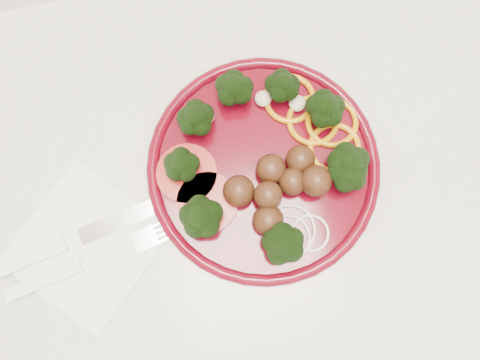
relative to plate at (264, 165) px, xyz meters
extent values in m
cube|color=silver|center=(0.05, -0.03, -0.48)|extent=(2.40, 0.60, 0.87)
cube|color=beige|center=(0.05, -0.03, -0.03)|extent=(2.40, 0.60, 0.03)
cylinder|color=#4C030F|center=(0.00, 0.00, -0.01)|extent=(0.27, 0.27, 0.01)
torus|color=#4C030F|center=(0.00, 0.00, -0.01)|extent=(0.27, 0.27, 0.01)
sphere|color=#452211|center=(0.04, 0.00, 0.01)|extent=(0.03, 0.03, 0.03)
sphere|color=#452211|center=(-0.04, -0.02, 0.01)|extent=(0.03, 0.03, 0.03)
sphere|color=#452211|center=(0.03, -0.03, 0.01)|extent=(0.03, 0.03, 0.03)
sphere|color=#452211|center=(0.00, -0.04, 0.01)|extent=(0.03, 0.03, 0.03)
sphere|color=#452211|center=(0.05, -0.03, 0.01)|extent=(0.03, 0.03, 0.03)
sphere|color=#452211|center=(-0.01, -0.06, 0.01)|extent=(0.03, 0.03, 0.03)
sphere|color=#452211|center=(0.01, -0.01, 0.01)|extent=(0.03, 0.03, 0.03)
torus|color=#C57907|center=(0.07, 0.04, 0.00)|extent=(0.06, 0.06, 0.01)
torus|color=#C57907|center=(0.08, 0.00, 0.00)|extent=(0.06, 0.06, 0.01)
torus|color=#C57907|center=(0.05, 0.07, 0.00)|extent=(0.06, 0.06, 0.01)
torus|color=#C57907|center=(0.09, 0.03, 0.00)|extent=(0.06, 0.06, 0.01)
cylinder|color=#720A07|center=(-0.09, 0.01, 0.00)|extent=(0.07, 0.07, 0.01)
cylinder|color=#720A07|center=(-0.07, -0.03, 0.00)|extent=(0.07, 0.07, 0.01)
torus|color=beige|center=(0.01, -0.08, -0.01)|extent=(0.05, 0.05, 0.00)
torus|color=beige|center=(0.03, -0.09, -0.01)|extent=(0.04, 0.04, 0.00)
torus|color=beige|center=(0.01, -0.08, -0.01)|extent=(0.06, 0.06, 0.00)
ellipsoid|color=#C6B793|center=(0.02, 0.08, 0.00)|extent=(0.02, 0.02, 0.01)
ellipsoid|color=#C6B793|center=(-0.05, 0.07, 0.00)|extent=(0.02, 0.02, 0.01)
ellipsoid|color=#C6B793|center=(0.06, 0.06, 0.00)|extent=(0.02, 0.02, 0.01)
cube|color=white|center=(-0.22, -0.04, -0.02)|extent=(0.20, 0.20, 0.00)
cube|color=silver|center=(-0.16, -0.02, -0.01)|extent=(0.13, 0.04, 0.00)
cube|color=white|center=(-0.28, -0.04, -0.01)|extent=(0.09, 0.03, 0.01)
cube|color=white|center=(-0.27, -0.07, -0.01)|extent=(0.09, 0.03, 0.01)
cube|color=silver|center=(-0.15, -0.05, -0.01)|extent=(0.03, 0.03, 0.00)
cube|color=silver|center=(-0.12, -0.05, -0.01)|extent=(0.03, 0.01, 0.00)
cube|color=silver|center=(-0.12, -0.05, -0.01)|extent=(0.03, 0.01, 0.00)
cube|color=silver|center=(-0.12, -0.04, -0.01)|extent=(0.03, 0.01, 0.00)
cube|color=silver|center=(-0.13, -0.04, -0.01)|extent=(0.03, 0.01, 0.00)
camera|label=1|loc=(-0.05, -0.11, 0.52)|focal=35.00mm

